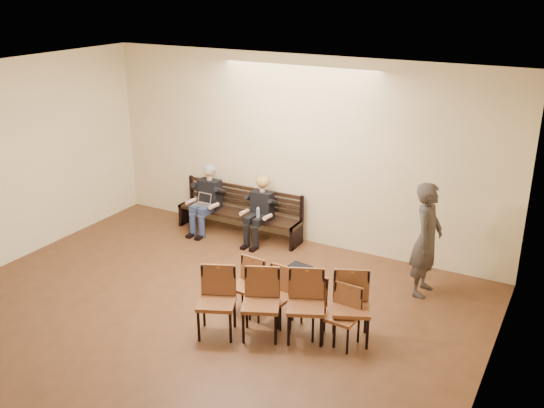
{
  "coord_description": "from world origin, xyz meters",
  "views": [
    {
      "loc": [
        4.73,
        -4.66,
        4.73
      ],
      "look_at": [
        -0.03,
        4.05,
        1.02
      ],
      "focal_mm": 40.0,
      "sensor_mm": 36.0,
      "label": 1
    }
  ],
  "objects_px": {
    "laptop": "(201,206)",
    "seated_man": "(207,199)",
    "water_bottle": "(258,219)",
    "bag": "(300,273)",
    "passerby": "(428,231)",
    "seated_woman": "(260,213)",
    "chair_row_back": "(283,306)",
    "bench": "(239,223)",
    "chair_row_front": "(291,301)"
  },
  "relations": [
    {
      "from": "seated_woman",
      "to": "passerby",
      "type": "xyz_separation_m",
      "value": [
        3.27,
        -0.48,
        0.48
      ]
    },
    {
      "from": "seated_woman",
      "to": "water_bottle",
      "type": "bearing_deg",
      "value": -68.76
    },
    {
      "from": "seated_woman",
      "to": "laptop",
      "type": "xyz_separation_m",
      "value": [
        -1.21,
        -0.18,
        -0.03
      ]
    },
    {
      "from": "bench",
      "to": "water_bottle",
      "type": "distance_m",
      "value": 0.78
    },
    {
      "from": "bag",
      "to": "water_bottle",
      "type": "bearing_deg",
      "value": 146.73
    },
    {
      "from": "passerby",
      "to": "chair_row_back",
      "type": "relative_size",
      "value": 0.89
    },
    {
      "from": "water_bottle",
      "to": "bag",
      "type": "bearing_deg",
      "value": -33.27
    },
    {
      "from": "bag",
      "to": "passerby",
      "type": "height_order",
      "value": "passerby"
    },
    {
      "from": "seated_woman",
      "to": "laptop",
      "type": "relative_size",
      "value": 3.91
    },
    {
      "from": "seated_man",
      "to": "passerby",
      "type": "relative_size",
      "value": 0.62
    },
    {
      "from": "bench",
      "to": "laptop",
      "type": "distance_m",
      "value": 0.8
    },
    {
      "from": "seated_woman",
      "to": "bag",
      "type": "height_order",
      "value": "seated_woman"
    },
    {
      "from": "chair_row_back",
      "to": "laptop",
      "type": "bearing_deg",
      "value": 117.26
    },
    {
      "from": "water_bottle",
      "to": "seated_woman",
      "type": "bearing_deg",
      "value": 111.24
    },
    {
      "from": "seated_woman",
      "to": "bag",
      "type": "distance_m",
      "value": 1.78
    },
    {
      "from": "laptop",
      "to": "chair_row_back",
      "type": "height_order",
      "value": "chair_row_back"
    },
    {
      "from": "seated_man",
      "to": "laptop",
      "type": "distance_m",
      "value": 0.21
    },
    {
      "from": "laptop",
      "to": "chair_row_front",
      "type": "xyz_separation_m",
      "value": [
        3.1,
        -2.23,
        -0.14
      ]
    },
    {
      "from": "water_bottle",
      "to": "chair_row_front",
      "type": "distance_m",
      "value": 2.85
    },
    {
      "from": "chair_row_front",
      "to": "chair_row_back",
      "type": "distance_m",
      "value": 0.3
    },
    {
      "from": "seated_woman",
      "to": "passerby",
      "type": "bearing_deg",
      "value": -8.36
    },
    {
      "from": "seated_man",
      "to": "water_bottle",
      "type": "distance_m",
      "value": 1.3
    },
    {
      "from": "laptop",
      "to": "bag",
      "type": "distance_m",
      "value": 2.75
    },
    {
      "from": "laptop",
      "to": "seated_man",
      "type": "bearing_deg",
      "value": 98.68
    },
    {
      "from": "bench",
      "to": "chair_row_front",
      "type": "bearing_deg",
      "value": -46.09
    },
    {
      "from": "passerby",
      "to": "chair_row_back",
      "type": "bearing_deg",
      "value": 149.79
    },
    {
      "from": "bench",
      "to": "bag",
      "type": "relative_size",
      "value": 7.31
    },
    {
      "from": "bench",
      "to": "laptop",
      "type": "bearing_deg",
      "value": -155.43
    },
    {
      "from": "laptop",
      "to": "passerby",
      "type": "xyz_separation_m",
      "value": [
        4.48,
        -0.3,
        0.5
      ]
    },
    {
      "from": "laptop",
      "to": "passerby",
      "type": "bearing_deg",
      "value": 9.87
    },
    {
      "from": "water_bottle",
      "to": "bag",
      "type": "relative_size",
      "value": 0.6
    },
    {
      "from": "bench",
      "to": "seated_man",
      "type": "relative_size",
      "value": 1.99
    },
    {
      "from": "passerby",
      "to": "bench",
      "type": "bearing_deg",
      "value": 82.27
    },
    {
      "from": "seated_man",
      "to": "chair_row_back",
      "type": "bearing_deg",
      "value": -40.98
    },
    {
      "from": "chair_row_front",
      "to": "seated_man",
      "type": "bearing_deg",
      "value": 146.19
    },
    {
      "from": "laptop",
      "to": "water_bottle",
      "type": "xyz_separation_m",
      "value": [
        1.29,
        -0.03,
        -0.0
      ]
    },
    {
      "from": "seated_man",
      "to": "water_bottle",
      "type": "height_order",
      "value": "seated_man"
    },
    {
      "from": "bag",
      "to": "passerby",
      "type": "xyz_separation_m",
      "value": [
        1.9,
        0.57,
        0.93
      ]
    },
    {
      "from": "laptop",
      "to": "passerby",
      "type": "relative_size",
      "value": 0.14
    },
    {
      "from": "seated_man",
      "to": "seated_woman",
      "type": "height_order",
      "value": "seated_man"
    },
    {
      "from": "chair_row_front",
      "to": "chair_row_back",
      "type": "height_order",
      "value": "chair_row_back"
    },
    {
      "from": "bench",
      "to": "laptop",
      "type": "height_order",
      "value": "laptop"
    },
    {
      "from": "bag",
      "to": "seated_woman",
      "type": "bearing_deg",
      "value": 142.35
    },
    {
      "from": "bag",
      "to": "chair_row_back",
      "type": "relative_size",
      "value": 0.15
    },
    {
      "from": "seated_woman",
      "to": "water_bottle",
      "type": "distance_m",
      "value": 0.23
    },
    {
      "from": "bag",
      "to": "chair_row_front",
      "type": "height_order",
      "value": "chair_row_front"
    },
    {
      "from": "seated_man",
      "to": "chair_row_front",
      "type": "relative_size",
      "value": 0.65
    },
    {
      "from": "bag",
      "to": "chair_row_back",
      "type": "distance_m",
      "value": 1.77
    },
    {
      "from": "bench",
      "to": "seated_woman",
      "type": "bearing_deg",
      "value": -12.45
    },
    {
      "from": "laptop",
      "to": "passerby",
      "type": "distance_m",
      "value": 4.51
    }
  ]
}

